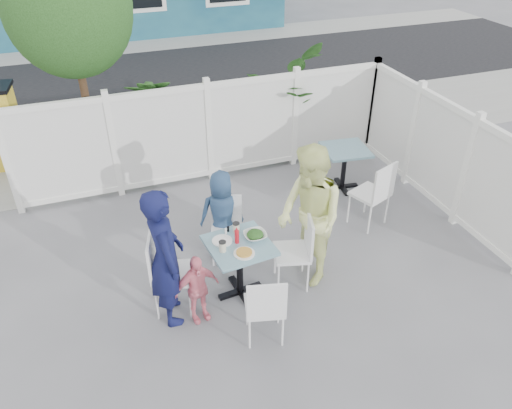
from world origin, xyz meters
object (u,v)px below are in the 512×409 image
object	(u,v)px
chair_right	(299,246)
man	(166,257)
chair_back	(226,223)
woman	(310,217)
chair_near	(265,305)
toddler	(197,289)
main_table	(239,255)
chair_left	(164,268)
boy	(222,213)
spare_table	(345,158)

from	to	relation	value
chair_right	man	bearing A→B (deg)	105.90
chair_back	woman	xyz separation A→B (m)	(0.79, -0.72, 0.38)
chair_near	toddler	bearing A→B (deg)	149.93
main_table	chair_back	distance (m)	0.75
chair_left	boy	xyz separation A→B (m)	(0.90, 0.78, 0.01)
main_table	spare_table	size ratio (longest dim) A/B	1.03
toddler	chair_left	bearing A→B (deg)	124.84
spare_table	chair_near	distance (m)	3.37
main_table	chair_near	bearing A→B (deg)	-88.99
chair_left	woman	xyz separation A→B (m)	(1.70, -0.05, 0.30)
spare_table	chair_left	bearing A→B (deg)	-152.25
boy	toddler	distance (m)	1.25
chair_back	boy	world-z (taller)	boy
man	spare_table	bearing A→B (deg)	-59.62
chair_near	man	distance (m)	1.15
boy	toddler	bearing A→B (deg)	69.37
man	woman	size ratio (longest dim) A/B	0.94
main_table	boy	bearing A→B (deg)	86.29
man	toddler	xyz separation A→B (m)	(0.27, -0.16, -0.39)
spare_table	man	distance (m)	3.59
chair_right	boy	size ratio (longest dim) A/B	0.81
chair_near	chair_left	bearing A→B (deg)	149.38
man	toddler	distance (m)	0.50
toddler	chair_right	bearing A→B (deg)	-1.68
chair_right	chair_near	world-z (taller)	chair_right
main_table	chair_back	xyz separation A→B (m)	(0.07, 0.74, -0.07)
main_table	woman	bearing A→B (deg)	1.11
boy	chair_back	bearing A→B (deg)	108.15
main_table	chair_near	size ratio (longest dim) A/B	0.85
main_table	man	size ratio (longest dim) A/B	0.46
man	chair_right	bearing A→B (deg)	-89.14
main_table	toddler	distance (m)	0.62
chair_left	man	world-z (taller)	man
chair_near	man	bearing A→B (deg)	153.85
main_table	toddler	xyz separation A→B (m)	(-0.56, -0.23, -0.13)
main_table	chair_back	world-z (taller)	chair_back
boy	chair_left	bearing A→B (deg)	50.00
boy	toddler	world-z (taller)	boy
chair_left	boy	bearing A→B (deg)	146.54
man	boy	bearing A→B (deg)	-43.39
chair_left	toddler	distance (m)	0.43
chair_right	spare_table	bearing A→B (deg)	-25.86
chair_right	chair_left	bearing A→B (deg)	100.87
man	chair_left	bearing A→B (deg)	6.70
chair_near	woman	world-z (taller)	woman
main_table	man	bearing A→B (deg)	-175.35
chair_back	man	world-z (taller)	man
woman	chair_left	bearing A→B (deg)	-95.86
chair_right	main_table	bearing A→B (deg)	100.78
spare_table	boy	xyz separation A→B (m)	(-2.22, -0.86, 0.05)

